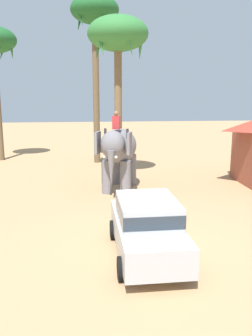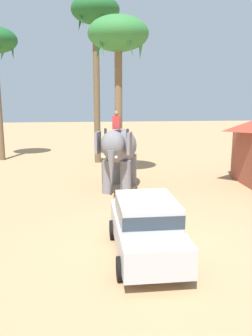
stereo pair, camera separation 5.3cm
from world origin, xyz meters
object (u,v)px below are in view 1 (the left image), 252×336
at_px(car_sedan_foreground, 147,225).
at_px(elephant_with_mahout, 119,150).
at_px(palm_tree_behind_elephant, 95,18).
at_px(palm_tree_left_of_road, 118,39).

bearing_deg(car_sedan_foreground, elephant_with_mahout, 89.70).
bearing_deg(palm_tree_behind_elephant, elephant_with_mahout, -84.97).
relative_size(elephant_with_mahout, palm_tree_behind_elephant, 0.36).
height_order(car_sedan_foreground, palm_tree_behind_elephant, palm_tree_behind_elephant).
distance_m(elephant_with_mahout, palm_tree_left_of_road, 6.02).
bearing_deg(elephant_with_mahout, car_sedan_foreground, -90.30).
height_order(car_sedan_foreground, palm_tree_left_of_road, palm_tree_left_of_road).
relative_size(car_sedan_foreground, elephant_with_mahout, 1.03).
height_order(elephant_with_mahout, palm_tree_behind_elephant, palm_tree_behind_elephant).
xyz_separation_m(car_sedan_foreground, elephant_with_mahout, (0.04, 7.23, 1.06)).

